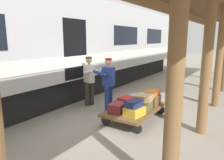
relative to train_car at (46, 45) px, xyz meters
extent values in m
plane|color=gray|center=(-3.61, 0.00, -2.06)|extent=(60.00, 60.00, 0.00)
cylinder|color=brown|center=(-5.61, -2.50, -0.36)|extent=(0.24, 0.24, 3.40)
cylinder|color=brown|center=(-5.61, 0.00, -0.36)|extent=(0.24, 0.24, 3.40)
cylinder|color=brown|center=(-5.61, 2.50, -0.36)|extent=(0.24, 0.24, 3.40)
cube|color=brown|center=(-4.06, 0.00, 1.19)|extent=(0.08, 20.79, 0.30)
cube|color=#B7BABF|center=(0.00, 0.00, 0.29)|extent=(3.00, 19.97, 2.90)
cube|color=black|center=(0.00, 0.00, -1.61)|extent=(2.55, 18.97, 0.90)
cube|color=silver|center=(-1.51, 0.00, -0.51)|extent=(0.03, 19.57, 0.36)
cube|color=black|center=(-1.51, -6.99, 0.39)|extent=(0.02, 2.20, 0.84)
cube|color=black|center=(-1.51, -3.49, 0.39)|extent=(0.02, 2.20, 0.84)
cube|color=black|center=(-1.45, 0.00, -0.11)|extent=(0.12, 1.10, 2.00)
cube|color=brown|center=(-3.83, 0.11, -1.75)|extent=(1.16, 2.03, 0.07)
cylinder|color=black|center=(-4.29, 0.92, -1.92)|extent=(0.27, 0.05, 0.27)
cylinder|color=black|center=(-3.36, 0.92, -1.92)|extent=(0.27, 0.05, 0.27)
cylinder|color=black|center=(-4.29, -0.70, -1.92)|extent=(0.27, 0.05, 0.27)
cylinder|color=black|center=(-3.36, -0.70, -1.92)|extent=(0.27, 0.05, 0.27)
cube|color=maroon|center=(-3.57, 0.67, -1.59)|extent=(0.43, 0.54, 0.24)
cube|color=#9EA0A5|center=(-3.57, -0.45, -1.61)|extent=(0.52, 0.60, 0.20)
cube|color=brown|center=(-4.09, -0.45, -1.57)|extent=(0.43, 0.49, 0.28)
cube|color=gold|center=(-4.09, 0.67, -1.60)|extent=(0.45, 0.56, 0.23)
cube|color=brown|center=(-4.09, 0.11, -1.58)|extent=(0.40, 0.53, 0.28)
cube|color=#AD231E|center=(-3.57, 0.11, -1.58)|extent=(0.46, 0.52, 0.27)
cube|color=navy|center=(-4.06, 0.66, -1.40)|extent=(0.38, 0.50, 0.17)
cube|color=tan|center=(-4.11, 0.11, -1.36)|extent=(0.50, 0.56, 0.16)
cube|color=#CC6B23|center=(-4.10, -0.49, -1.36)|extent=(0.33, 0.47, 0.14)
cylinder|color=navy|center=(-2.72, -0.25, -1.65)|extent=(0.16, 0.16, 0.82)
cylinder|color=navy|center=(-2.74, -0.05, -1.65)|extent=(0.16, 0.16, 0.82)
cube|color=navy|center=(-2.73, -0.15, -0.94)|extent=(0.38, 0.25, 0.60)
cylinder|color=tan|center=(-2.73, -0.15, -0.61)|extent=(0.09, 0.09, 0.06)
sphere|color=tan|center=(-2.73, -0.15, -0.47)|extent=(0.22, 0.22, 0.22)
cylinder|color=#A51919|center=(-2.73, -0.15, -0.39)|extent=(0.21, 0.21, 0.06)
cylinder|color=navy|center=(-2.50, -0.29, -0.84)|extent=(0.54, 0.14, 0.21)
cylinder|color=navy|center=(-2.52, 0.03, -0.84)|extent=(0.54, 0.14, 0.21)
cylinder|color=#332D28|center=(-1.85, -0.11, -1.65)|extent=(0.16, 0.16, 0.82)
cylinder|color=#332D28|center=(-1.91, -0.30, -1.65)|extent=(0.16, 0.16, 0.82)
cube|color=silver|center=(-1.88, -0.21, -0.94)|extent=(0.41, 0.32, 0.60)
cylinder|color=tan|center=(-1.88, -0.21, -0.61)|extent=(0.09, 0.09, 0.06)
sphere|color=tan|center=(-1.88, -0.21, -0.47)|extent=(0.22, 0.22, 0.22)
cylinder|color=#332D28|center=(-1.88, -0.21, -0.39)|extent=(0.21, 0.21, 0.06)
cylinder|color=silver|center=(-2.05, 0.01, -0.84)|extent=(0.54, 0.25, 0.21)
cylinder|color=silver|center=(-2.14, -0.30, -0.84)|extent=(0.54, 0.25, 0.21)
camera|label=1|loc=(-6.40, 5.28, 0.24)|focal=33.45mm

